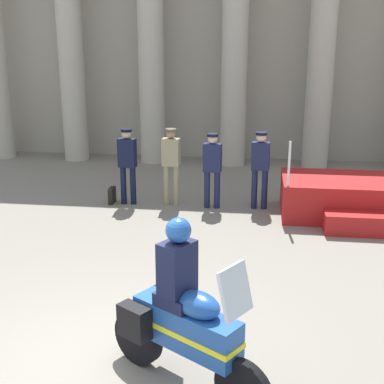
% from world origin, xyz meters
% --- Properties ---
extents(ground_plane, '(28.00, 28.00, 0.00)m').
position_xyz_m(ground_plane, '(0.00, 0.00, 0.00)').
color(ground_plane, gray).
extents(colonnade_backdrop, '(16.24, 1.58, 7.21)m').
position_xyz_m(colonnade_backdrop, '(-0.15, 10.83, 3.84)').
color(colonnade_backdrop, '#A49F91').
rests_on(colonnade_backdrop, ground_plane).
extents(reviewing_stand, '(3.45, 2.15, 1.70)m').
position_xyz_m(reviewing_stand, '(4.07, 5.84, 0.38)').
color(reviewing_stand, '#A51919').
rests_on(reviewing_stand, ground_plane).
extents(officer_in_row_0, '(0.40, 0.25, 1.70)m').
position_xyz_m(officer_in_row_0, '(-1.04, 6.10, 1.00)').
color(officer_in_row_0, black).
rests_on(officer_in_row_0, ground_plane).
extents(officer_in_row_1, '(0.40, 0.25, 1.71)m').
position_xyz_m(officer_in_row_1, '(-0.08, 6.19, 1.01)').
color(officer_in_row_1, gray).
rests_on(officer_in_row_1, ground_plane).
extents(officer_in_row_2, '(0.40, 0.25, 1.65)m').
position_xyz_m(officer_in_row_2, '(0.84, 6.06, 0.97)').
color(officer_in_row_2, '#191E42').
rests_on(officer_in_row_2, ground_plane).
extents(officer_in_row_3, '(0.40, 0.25, 1.69)m').
position_xyz_m(officer_in_row_3, '(1.87, 6.14, 1.00)').
color(officer_in_row_3, '#191E42').
rests_on(officer_in_row_3, ground_plane).
extents(motorcycle_with_rider, '(1.83, 1.26, 1.90)m').
position_xyz_m(motorcycle_with_rider, '(1.11, -0.10, 0.79)').
color(motorcycle_with_rider, black).
rests_on(motorcycle_with_rider, ground_plane).
extents(briefcase_on_ground, '(0.10, 0.32, 0.36)m').
position_xyz_m(briefcase_on_ground, '(-1.43, 6.10, 0.18)').
color(briefcase_on_ground, black).
rests_on(briefcase_on_ground, ground_plane).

